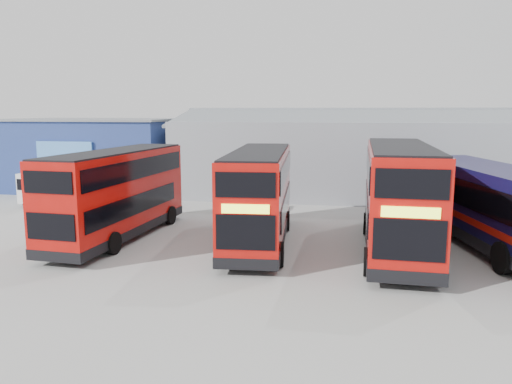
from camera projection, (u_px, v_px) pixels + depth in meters
name	position (u px, v px, depth m)	size (l,w,h in m)	color
ground_plane	(216.00, 277.00, 17.22)	(120.00, 120.00, 0.00)	gray
office_block	(96.00, 153.00, 36.81)	(12.30, 8.32, 5.12)	navy
maintenance_shed	(401.00, 156.00, 34.76)	(30.50, 12.00, 5.89)	gray
double_decker_left	(117.00, 195.00, 22.12)	(2.84, 9.49, 3.96)	#B10F0A
double_decker_centre	(259.00, 197.00, 21.38)	(3.05, 9.66, 4.02)	#B10F0A
double_decker_right	(398.00, 199.00, 20.15)	(2.81, 10.31, 4.33)	#B10F0A
single_decker_blue	(494.00, 208.00, 20.71)	(5.32, 12.66, 3.35)	#0C0E35
panel_van	(55.00, 184.00, 31.14)	(2.25, 4.79, 2.04)	silver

